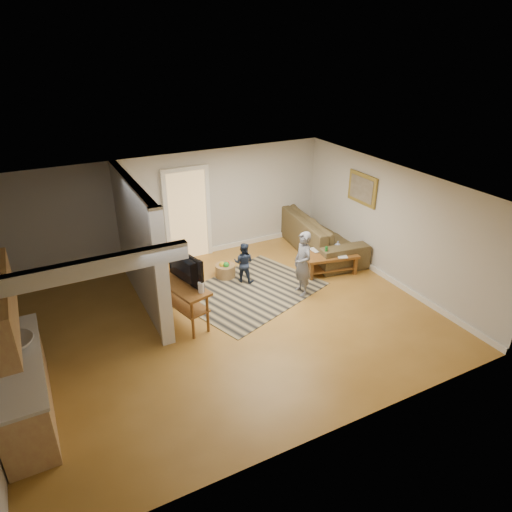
{
  "coord_description": "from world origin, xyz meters",
  "views": [
    {
      "loc": [
        -2.8,
        -6.52,
        4.83
      ],
      "look_at": [
        0.69,
        0.26,
        1.1
      ],
      "focal_mm": 32.0,
      "sensor_mm": 36.0,
      "label": 1
    }
  ],
  "objects_px": {
    "tv_console": "(182,287)",
    "toy_basket": "(225,270)",
    "child": "(301,293)",
    "sofa": "(317,248)",
    "toddler": "(244,281)",
    "speaker_left": "(156,283)",
    "coffee_table": "(330,257)",
    "speaker_right": "(154,247)"
  },
  "relations": [
    {
      "from": "speaker_left",
      "to": "toy_basket",
      "type": "xyz_separation_m",
      "value": [
        1.65,
        0.44,
        -0.32
      ]
    },
    {
      "from": "tv_console",
      "to": "toddler",
      "type": "height_order",
      "value": "tv_console"
    },
    {
      "from": "coffee_table",
      "to": "toy_basket",
      "type": "distance_m",
      "value": 2.33
    },
    {
      "from": "sofa",
      "to": "speaker_right",
      "type": "xyz_separation_m",
      "value": [
        -3.92,
        0.74,
        0.55
      ]
    },
    {
      "from": "speaker_right",
      "to": "toddler",
      "type": "distance_m",
      "value": 2.17
    },
    {
      "from": "sofa",
      "to": "child",
      "type": "distance_m",
      "value": 2.28
    },
    {
      "from": "sofa",
      "to": "toy_basket",
      "type": "bearing_deg",
      "value": 103.75
    },
    {
      "from": "sofa",
      "to": "tv_console",
      "type": "bearing_deg",
      "value": 118.11
    },
    {
      "from": "sofa",
      "to": "speaker_left",
      "type": "bearing_deg",
      "value": 106.95
    },
    {
      "from": "toddler",
      "to": "toy_basket",
      "type": "bearing_deg",
      "value": -13.69
    },
    {
      "from": "coffee_table",
      "to": "toddler",
      "type": "relative_size",
      "value": 1.44
    },
    {
      "from": "sofa",
      "to": "speaker_left",
      "type": "height_order",
      "value": "speaker_left"
    },
    {
      "from": "speaker_left",
      "to": "speaker_right",
      "type": "bearing_deg",
      "value": 95.68
    },
    {
      "from": "toy_basket",
      "to": "speaker_right",
      "type": "bearing_deg",
      "value": 140.21
    },
    {
      "from": "speaker_left",
      "to": "toddler",
      "type": "distance_m",
      "value": 1.98
    },
    {
      "from": "tv_console",
      "to": "toy_basket",
      "type": "height_order",
      "value": "tv_console"
    },
    {
      "from": "sofa",
      "to": "tv_console",
      "type": "height_order",
      "value": "tv_console"
    },
    {
      "from": "speaker_left",
      "to": "toddler",
      "type": "height_order",
      "value": "speaker_left"
    },
    {
      "from": "sofa",
      "to": "speaker_right",
      "type": "height_order",
      "value": "speaker_right"
    },
    {
      "from": "sofa",
      "to": "toddler",
      "type": "relative_size",
      "value": 3.25
    },
    {
      "from": "tv_console",
      "to": "toy_basket",
      "type": "bearing_deg",
      "value": 27.18
    },
    {
      "from": "speaker_right",
      "to": "toy_basket",
      "type": "distance_m",
      "value": 1.69
    },
    {
      "from": "sofa",
      "to": "child",
      "type": "xyz_separation_m",
      "value": [
        -1.54,
        -1.68,
        0.0
      ]
    },
    {
      "from": "speaker_right",
      "to": "child",
      "type": "bearing_deg",
      "value": -20.63
    },
    {
      "from": "sofa",
      "to": "toddler",
      "type": "bearing_deg",
      "value": 113.03
    },
    {
      "from": "speaker_left",
      "to": "child",
      "type": "bearing_deg",
      "value": 1.49
    },
    {
      "from": "tv_console",
      "to": "toddler",
      "type": "bearing_deg",
      "value": 13.09
    },
    {
      "from": "coffee_table",
      "to": "child",
      "type": "xyz_separation_m",
      "value": [
        -1.06,
        -0.53,
        -0.36
      ]
    },
    {
      "from": "sofa",
      "to": "child",
      "type": "height_order",
      "value": "child"
    },
    {
      "from": "coffee_table",
      "to": "speaker_right",
      "type": "xyz_separation_m",
      "value": [
        -3.44,
        1.89,
        0.19
      ]
    },
    {
      "from": "toy_basket",
      "to": "toddler",
      "type": "relative_size",
      "value": 0.48
    },
    {
      "from": "child",
      "to": "sofa",
      "type": "bearing_deg",
      "value": 140.22
    },
    {
      "from": "tv_console",
      "to": "toy_basket",
      "type": "xyz_separation_m",
      "value": [
        1.38,
        1.25,
        -0.57
      ]
    },
    {
      "from": "tv_console",
      "to": "child",
      "type": "bearing_deg",
      "value": -17.53
    },
    {
      "from": "coffee_table",
      "to": "tv_console",
      "type": "xyz_separation_m",
      "value": [
        -3.55,
        -0.41,
        0.37
      ]
    },
    {
      "from": "speaker_left",
      "to": "speaker_right",
      "type": "xyz_separation_m",
      "value": [
        0.38,
        1.5,
        0.06
      ]
    },
    {
      "from": "toddler",
      "to": "sofa",
      "type": "bearing_deg",
      "value": -123.68
    },
    {
      "from": "speaker_right",
      "to": "coffee_table",
      "type": "bearing_deg",
      "value": -3.91
    },
    {
      "from": "coffee_table",
      "to": "tv_console",
      "type": "relative_size",
      "value": 0.95
    },
    {
      "from": "coffee_table",
      "to": "speaker_right",
      "type": "distance_m",
      "value": 3.93
    },
    {
      "from": "sofa",
      "to": "coffee_table",
      "type": "relative_size",
      "value": 2.26
    },
    {
      "from": "coffee_table",
      "to": "toy_basket",
      "type": "relative_size",
      "value": 2.97
    }
  ]
}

